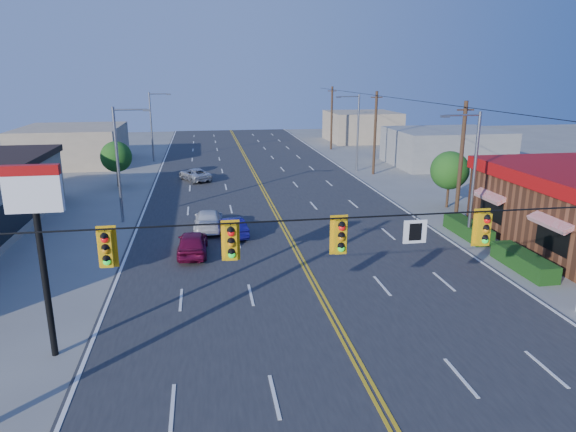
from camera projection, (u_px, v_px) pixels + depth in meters
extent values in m
plane|color=gray|center=(370.00, 388.00, 17.20)|extent=(160.00, 160.00, 0.00)
cube|color=#2D2D30|center=(280.00, 222.00, 36.18)|extent=(20.00, 120.00, 0.06)
cylinder|color=black|center=(379.00, 216.00, 15.58)|extent=(24.00, 0.05, 0.05)
cube|color=white|center=(415.00, 232.00, 15.92)|extent=(0.75, 0.04, 0.75)
cube|color=#D89E0C|center=(107.00, 249.00, 14.46)|extent=(0.55, 0.34, 1.25)
cube|color=#D89E0C|center=(231.00, 242.00, 15.02)|extent=(0.55, 0.34, 1.25)
cube|color=#D89E0C|center=(340.00, 236.00, 15.54)|extent=(0.55, 0.34, 1.25)
cube|color=#D89E0C|center=(483.00, 229.00, 16.29)|extent=(0.55, 0.34, 1.25)
cube|color=#194214|center=(493.00, 244.00, 30.30)|extent=(1.20, 9.00, 0.90)
cylinder|color=black|center=(45.00, 280.00, 18.44)|extent=(0.24, 0.24, 6.00)
cube|color=white|center=(33.00, 194.00, 17.58)|extent=(1.90, 0.30, 1.30)
cylinder|color=gray|center=(474.00, 178.00, 31.16)|extent=(0.20, 0.20, 8.00)
cylinder|color=gray|center=(463.00, 115.00, 29.95)|extent=(2.20, 0.12, 0.12)
cube|color=gray|center=(445.00, 116.00, 29.79)|extent=(0.50, 0.25, 0.15)
cylinder|color=gray|center=(358.00, 133.00, 53.94)|extent=(0.20, 0.20, 8.00)
cylinder|color=gray|center=(349.00, 97.00, 52.74)|extent=(2.20, 0.12, 0.12)
cube|color=gray|center=(338.00, 97.00, 52.58)|extent=(0.50, 0.25, 0.15)
cylinder|color=gray|center=(118.00, 166.00, 35.26)|extent=(0.20, 0.20, 8.00)
cylinder|color=gray|center=(130.00, 110.00, 34.41)|extent=(2.20, 0.12, 0.12)
cube|color=gray|center=(147.00, 110.00, 34.60)|extent=(0.50, 0.25, 0.15)
cylinder|color=gray|center=(151.00, 127.00, 59.95)|extent=(0.20, 0.20, 8.00)
cylinder|color=gray|center=(159.00, 94.00, 59.10)|extent=(2.20, 0.12, 0.12)
cube|color=gray|center=(169.00, 94.00, 59.29)|extent=(0.50, 0.25, 0.15)
cylinder|color=#47301E|center=(461.00, 163.00, 35.09)|extent=(0.28, 0.28, 8.40)
cylinder|color=#47301E|center=(375.00, 133.00, 52.18)|extent=(0.28, 0.28, 8.40)
cylinder|color=#47301E|center=(332.00, 118.00, 69.27)|extent=(0.28, 0.28, 8.40)
cylinder|color=#47301E|center=(448.00, 194.00, 39.95)|extent=(0.20, 0.20, 2.10)
sphere|color=#235B19|center=(450.00, 170.00, 39.44)|extent=(2.94, 2.94, 2.94)
cylinder|color=#47301E|center=(118.00, 176.00, 47.15)|extent=(0.20, 0.20, 2.00)
sphere|color=#235B19|center=(116.00, 157.00, 46.67)|extent=(2.80, 2.80, 2.80)
cube|color=gray|center=(445.00, 147.00, 58.13)|extent=(12.00, 10.00, 4.00)
cube|color=tan|center=(72.00, 145.00, 59.04)|extent=(11.00, 12.00, 4.20)
cube|color=tan|center=(362.00, 126.00, 78.49)|extent=(10.00, 10.00, 4.40)
imported|color=maroon|center=(193.00, 244.00, 29.50)|extent=(1.80, 4.18, 1.41)
imported|color=navy|center=(232.00, 227.00, 32.94)|extent=(2.04, 3.88, 1.21)
imported|color=silver|center=(209.00, 221.00, 34.25)|extent=(2.05, 4.62, 1.32)
imported|color=#BABBC0|center=(195.00, 175.00, 49.74)|extent=(3.56, 4.74, 1.20)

